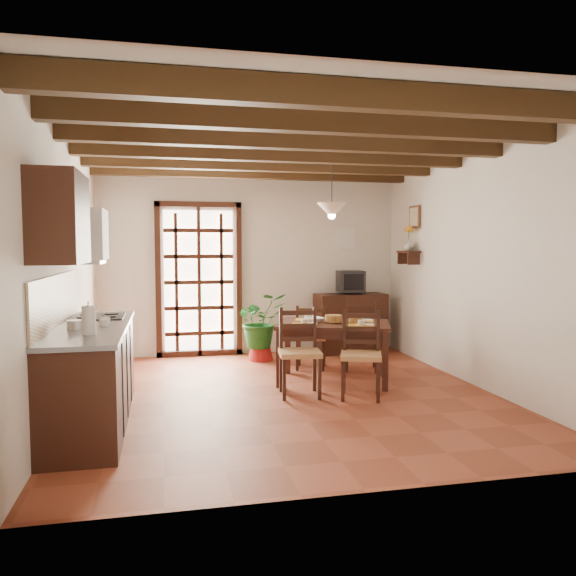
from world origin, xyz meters
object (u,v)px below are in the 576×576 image
object	(u,v)px
dining_table	(333,330)
potted_plant	(260,321)
chair_near_left	(300,368)
chair_far_right	(361,348)
kitchen_counter	(92,373)
chair_far_left	(311,349)
chair_near_right	(361,371)
pendant_lamp	(332,209)
sideboard	(350,323)
crt_tv	(351,281)

from	to	relation	value
dining_table	potted_plant	xyz separation A→B (m)	(-0.65, 1.45, -0.05)
chair_near_left	chair_far_right	world-z (taller)	same
chair_far_right	dining_table	bearing A→B (deg)	60.91
chair_near_left	chair_far_right	size ratio (longest dim) A/B	1.00
potted_plant	kitchen_counter	bearing A→B (deg)	-128.09
kitchen_counter	chair_near_left	distance (m)	2.17
kitchen_counter	potted_plant	bearing A→B (deg)	51.91
kitchen_counter	chair_far_left	world-z (taller)	kitchen_counter
kitchen_counter	potted_plant	world-z (taller)	potted_plant
chair_near_left	dining_table	bearing A→B (deg)	50.16
chair_near_right	potted_plant	distance (m)	2.33
chair_far_left	pendant_lamp	world-z (taller)	pendant_lamp
chair_far_left	sideboard	distance (m)	1.34
kitchen_counter	potted_plant	size ratio (longest dim) A/B	1.10
chair_far_left	crt_tv	distance (m)	1.56
kitchen_counter	dining_table	bearing A→B (deg)	22.38
kitchen_counter	crt_tv	xyz separation A→B (m)	(3.43, 2.82, 0.62)
chair_near_left	chair_far_left	bearing A→B (deg)	76.32
kitchen_counter	potted_plant	distance (m)	3.22
chair_near_left	pendant_lamp	size ratio (longest dim) A/B	1.13
dining_table	kitchen_counter	bearing A→B (deg)	-137.81
kitchen_counter	crt_tv	bearing A→B (deg)	39.39
dining_table	chair_far_left	size ratio (longest dim) A/B	1.78
sideboard	kitchen_counter	bearing A→B (deg)	-142.93
dining_table	chair_near_right	xyz separation A→B (m)	(0.08, -0.75, -0.33)
dining_table	pendant_lamp	world-z (taller)	pendant_lamp
kitchen_counter	chair_near_right	size ratio (longest dim) A/B	2.42
dining_table	chair_near_right	bearing A→B (deg)	-63.90
kitchen_counter	chair_near_right	world-z (taller)	kitchen_counter
chair_near_right	potted_plant	xyz separation A→B (m)	(-0.73, 2.20, 0.28)
pendant_lamp	chair_near_left	bearing A→B (deg)	-131.12
dining_table	chair_far_left	world-z (taller)	chair_far_left
sideboard	chair_far_right	bearing A→B (deg)	-104.48
chair_near_left	crt_tv	world-z (taller)	crt_tv
kitchen_counter	pendant_lamp	xyz separation A→B (m)	(2.63, 1.18, 1.60)
chair_far_left	sideboard	size ratio (longest dim) A/B	0.81
chair_near_left	chair_far_left	world-z (taller)	chair_near_left
dining_table	potted_plant	world-z (taller)	potted_plant
chair_far_left	chair_far_right	distance (m)	0.66
sideboard	pendant_lamp	size ratio (longest dim) A/B	1.26
chair_far_left	pendant_lamp	bearing A→B (deg)	115.70
chair_near_right	sideboard	xyz separation A→B (m)	(0.72, 2.49, 0.16)
crt_tv	pendant_lamp	size ratio (longest dim) A/B	0.47
chair_far_right	sideboard	world-z (taller)	chair_far_right
chair_far_right	crt_tv	bearing A→B (deg)	-85.28
chair_near_left	chair_far_left	size ratio (longest dim) A/B	1.11
crt_tv	chair_far_right	bearing A→B (deg)	-99.48
kitchen_counter	chair_far_right	bearing A→B (deg)	26.84
sideboard	crt_tv	xyz separation A→B (m)	(-0.00, -0.01, 0.64)
chair_near_right	chair_far_left	world-z (taller)	chair_near_right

